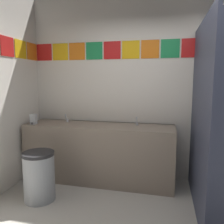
% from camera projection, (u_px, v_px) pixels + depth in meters
% --- Properties ---
extents(wall_back, '(4.41, 0.09, 2.87)m').
position_uv_depth(wall_back, '(169.00, 88.00, 3.48)').
color(wall_back, silver).
rests_on(wall_back, ground_plane).
extents(vanity_counter, '(2.27, 0.60, 0.88)m').
position_uv_depth(vanity_counter, '(99.00, 152.00, 3.52)').
color(vanity_counter, gray).
rests_on(vanity_counter, ground_plane).
extents(faucet_left, '(0.04, 0.10, 0.14)m').
position_uv_depth(faucet_left, '(67.00, 119.00, 3.67)').
color(faucet_left, silver).
rests_on(faucet_left, vanity_counter).
extents(faucet_right, '(0.04, 0.10, 0.14)m').
position_uv_depth(faucet_right, '(137.00, 122.00, 3.41)').
color(faucet_right, silver).
rests_on(faucet_right, vanity_counter).
extents(soap_dispenser, '(0.09, 0.09, 0.16)m').
position_uv_depth(soap_dispenser, '(33.00, 119.00, 3.50)').
color(soap_dispenser, '#B7BABF').
rests_on(soap_dispenser, vanity_counter).
extents(stall_divider, '(0.92, 1.50, 2.24)m').
position_uv_depth(stall_divider, '(220.00, 122.00, 2.39)').
color(stall_divider, '#33384C').
rests_on(stall_divider, ground_plane).
extents(trash_bin, '(0.40, 0.40, 0.64)m').
position_uv_depth(trash_bin, '(39.00, 176.00, 2.94)').
color(trash_bin, '#999EA3').
rests_on(trash_bin, ground_plane).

